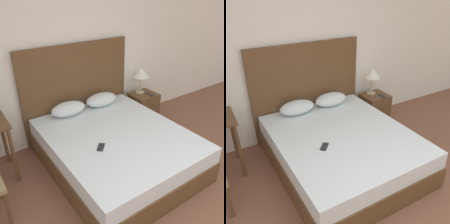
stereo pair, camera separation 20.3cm
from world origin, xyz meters
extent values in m
cube|color=white|center=(0.00, 2.79, 1.35)|extent=(10.00, 0.06, 2.70)
cube|color=brown|center=(0.05, 1.73, 0.14)|extent=(1.61, 1.93, 0.28)
cube|color=silver|center=(0.05, 1.73, 0.38)|extent=(1.58, 1.89, 0.21)
cube|color=brown|center=(0.05, 2.72, 0.71)|extent=(1.69, 0.05, 1.42)
ellipsoid|color=silver|center=(-0.23, 2.50, 0.58)|extent=(0.50, 0.29, 0.19)
ellipsoid|color=silver|center=(0.32, 2.50, 0.58)|extent=(0.50, 0.29, 0.19)
cube|color=#232328|center=(-0.28, 1.58, 0.49)|extent=(0.15, 0.16, 0.01)
cube|color=brown|center=(1.14, 2.46, 0.25)|extent=(0.42, 0.39, 0.49)
cylinder|color=tan|center=(1.11, 2.53, 0.50)|extent=(0.14, 0.14, 0.02)
cylinder|color=tan|center=(1.11, 2.53, 0.64)|extent=(0.02, 0.02, 0.26)
cone|color=silver|center=(1.11, 2.53, 0.86)|extent=(0.27, 0.27, 0.16)
cube|color=#232328|center=(1.21, 2.36, 0.50)|extent=(0.09, 0.16, 0.01)
cylinder|color=brown|center=(-1.11, 2.15, 0.37)|extent=(0.04, 0.04, 0.74)
cylinder|color=brown|center=(-1.11, 2.59, 0.37)|extent=(0.04, 0.04, 0.74)
cylinder|color=brown|center=(-1.35, 1.59, 0.20)|extent=(0.04, 0.04, 0.41)
camera|label=1|loc=(-1.50, -0.39, 2.14)|focal=40.00mm
camera|label=2|loc=(-1.33, -0.50, 2.14)|focal=40.00mm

